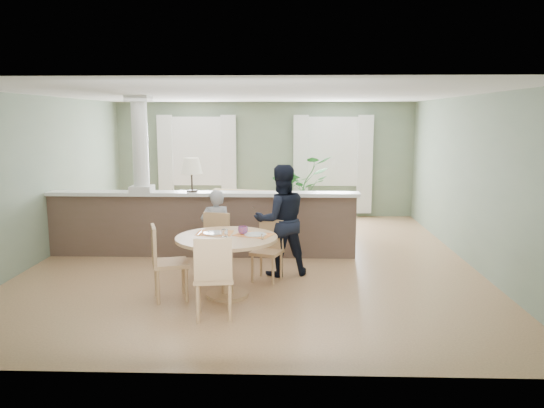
{
  "coord_description": "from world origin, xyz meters",
  "views": [
    {
      "loc": [
        0.59,
        -8.57,
        2.35
      ],
      "look_at": [
        0.34,
        -1.0,
        1.11
      ],
      "focal_mm": 35.0,
      "sensor_mm": 36.0,
      "label": 1
    }
  ],
  "objects_px": {
    "sofa": "(263,217)",
    "dining_table": "(227,249)",
    "chair_side": "(164,259)",
    "chair_near": "(213,274)",
    "man_person": "(281,220)",
    "houseplant": "(299,189)",
    "child_person": "(216,231)",
    "chair_far_boy": "(214,242)",
    "chair_far_man": "(269,247)"
  },
  "relations": [
    {
      "from": "dining_table",
      "to": "man_person",
      "type": "distance_m",
      "value": 1.23
    },
    {
      "from": "chair_far_man",
      "to": "child_person",
      "type": "bearing_deg",
      "value": 177.15
    },
    {
      "from": "chair_far_boy",
      "to": "dining_table",
      "type": "bearing_deg",
      "value": -57.08
    },
    {
      "from": "dining_table",
      "to": "man_person",
      "type": "relative_size",
      "value": 0.8
    },
    {
      "from": "houseplant",
      "to": "chair_far_boy",
      "type": "xyz_separation_m",
      "value": [
        -1.32,
        -4.18,
        -0.23
      ]
    },
    {
      "from": "dining_table",
      "to": "chair_far_man",
      "type": "bearing_deg",
      "value": 55.25
    },
    {
      "from": "chair_near",
      "to": "chair_side",
      "type": "bearing_deg",
      "value": -50.03
    },
    {
      "from": "chair_far_boy",
      "to": "chair_side",
      "type": "xyz_separation_m",
      "value": [
        -0.51,
        -1.01,
        0.02
      ]
    },
    {
      "from": "houseplant",
      "to": "child_person",
      "type": "height_order",
      "value": "houseplant"
    },
    {
      "from": "sofa",
      "to": "man_person",
      "type": "height_order",
      "value": "man_person"
    },
    {
      "from": "chair_near",
      "to": "man_person",
      "type": "xyz_separation_m",
      "value": [
        0.75,
        1.84,
        0.28
      ]
    },
    {
      "from": "houseplant",
      "to": "chair_far_boy",
      "type": "relative_size",
      "value": 1.59
    },
    {
      "from": "chair_side",
      "to": "man_person",
      "type": "relative_size",
      "value": 0.59
    },
    {
      "from": "sofa",
      "to": "dining_table",
      "type": "bearing_deg",
      "value": -82.55
    },
    {
      "from": "chair_far_boy",
      "to": "child_person",
      "type": "distance_m",
      "value": 0.27
    },
    {
      "from": "chair_far_man",
      "to": "chair_near",
      "type": "height_order",
      "value": "chair_near"
    },
    {
      "from": "dining_table",
      "to": "chair_side",
      "type": "distance_m",
      "value": 0.82
    },
    {
      "from": "chair_far_boy",
      "to": "man_person",
      "type": "xyz_separation_m",
      "value": [
        0.99,
        0.15,
        0.31
      ]
    },
    {
      "from": "chair_far_boy",
      "to": "chair_far_man",
      "type": "relative_size",
      "value": 1.08
    },
    {
      "from": "sofa",
      "to": "man_person",
      "type": "xyz_separation_m",
      "value": [
        0.38,
        -2.28,
        0.38
      ]
    },
    {
      "from": "chair_far_man",
      "to": "chair_side",
      "type": "height_order",
      "value": "chair_side"
    },
    {
      "from": "sofa",
      "to": "chair_far_man",
      "type": "height_order",
      "value": "sofa"
    },
    {
      "from": "dining_table",
      "to": "child_person",
      "type": "height_order",
      "value": "child_person"
    },
    {
      "from": "sofa",
      "to": "chair_far_boy",
      "type": "bearing_deg",
      "value": -91.17
    },
    {
      "from": "chair_near",
      "to": "child_person",
      "type": "relative_size",
      "value": 0.79
    },
    {
      "from": "dining_table",
      "to": "chair_side",
      "type": "height_order",
      "value": "chair_side"
    },
    {
      "from": "houseplant",
      "to": "chair_far_man",
      "type": "distance_m",
      "value": 4.32
    },
    {
      "from": "chair_far_man",
      "to": "houseplant",
      "type": "bearing_deg",
      "value": 103.45
    },
    {
      "from": "chair_far_boy",
      "to": "chair_far_man",
      "type": "height_order",
      "value": "chair_far_boy"
    },
    {
      "from": "chair_far_man",
      "to": "chair_side",
      "type": "distance_m",
      "value": 1.6
    },
    {
      "from": "houseplant",
      "to": "chair_near",
      "type": "xyz_separation_m",
      "value": [
        -1.08,
        -5.86,
        -0.2
      ]
    },
    {
      "from": "chair_far_boy",
      "to": "houseplant",
      "type": "bearing_deg",
      "value": 86.01
    },
    {
      "from": "chair_side",
      "to": "child_person",
      "type": "relative_size",
      "value": 0.77
    },
    {
      "from": "houseplant",
      "to": "chair_near",
      "type": "bearing_deg",
      "value": -100.48
    },
    {
      "from": "chair_far_boy",
      "to": "chair_near",
      "type": "height_order",
      "value": "chair_near"
    },
    {
      "from": "chair_far_man",
      "to": "sofa",
      "type": "bearing_deg",
      "value": 114.93
    },
    {
      "from": "chair_far_man",
      "to": "chair_near",
      "type": "relative_size",
      "value": 0.87
    },
    {
      "from": "houseplant",
      "to": "child_person",
      "type": "bearing_deg",
      "value": -108.53
    },
    {
      "from": "sofa",
      "to": "chair_side",
      "type": "relative_size",
      "value": 3.16
    },
    {
      "from": "chair_near",
      "to": "chair_far_boy",
      "type": "bearing_deg",
      "value": -89.45
    },
    {
      "from": "dining_table",
      "to": "chair_near",
      "type": "relative_size",
      "value": 1.32
    },
    {
      "from": "chair_side",
      "to": "chair_near",
      "type": "bearing_deg",
      "value": -150.59
    },
    {
      "from": "chair_near",
      "to": "man_person",
      "type": "bearing_deg",
      "value": -119.59
    },
    {
      "from": "chair_far_man",
      "to": "man_person",
      "type": "xyz_separation_m",
      "value": [
        0.17,
        0.26,
        0.35
      ]
    },
    {
      "from": "chair_far_boy",
      "to": "chair_near",
      "type": "xyz_separation_m",
      "value": [
        0.23,
        -1.69,
        0.03
      ]
    },
    {
      "from": "chair_side",
      "to": "man_person",
      "type": "height_order",
      "value": "man_person"
    },
    {
      "from": "dining_table",
      "to": "chair_far_man",
      "type": "distance_m",
      "value": 0.92
    },
    {
      "from": "man_person",
      "to": "chair_near",
      "type": "bearing_deg",
      "value": 51.33
    },
    {
      "from": "sofa",
      "to": "dining_table",
      "type": "relative_size",
      "value": 2.32
    },
    {
      "from": "sofa",
      "to": "child_person",
      "type": "relative_size",
      "value": 2.42
    }
  ]
}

